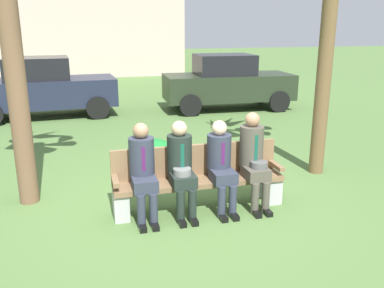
# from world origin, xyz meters

# --- Properties ---
(ground_plane) EXTENTS (80.00, 80.00, 0.00)m
(ground_plane) POSITION_xyz_m (0.00, 0.00, 0.00)
(ground_plane) COLOR #4E6E38
(park_bench) EXTENTS (2.41, 0.44, 0.90)m
(park_bench) POSITION_xyz_m (0.17, -0.17, 0.44)
(park_bench) COLOR brown
(park_bench) RESTS_ON ground
(seated_man_leftmost) EXTENTS (0.34, 0.72, 1.30)m
(seated_man_leftmost) POSITION_xyz_m (-0.62, -0.30, 0.73)
(seated_man_leftmost) COLOR #2D3342
(seated_man_leftmost) RESTS_ON ground
(seated_man_centerleft) EXTENTS (0.34, 0.72, 1.30)m
(seated_man_centerleft) POSITION_xyz_m (-0.10, -0.31, 0.72)
(seated_man_centerleft) COLOR #1E2823
(seated_man_centerleft) RESTS_ON ground
(seated_man_centerright) EXTENTS (0.34, 0.72, 1.27)m
(seated_man_centerright) POSITION_xyz_m (0.46, -0.31, 0.71)
(seated_man_centerright) COLOR #2D3342
(seated_man_centerright) RESTS_ON ground
(seated_man_rightmost) EXTENTS (0.34, 0.72, 1.36)m
(seated_man_rightmost) POSITION_xyz_m (0.95, -0.30, 0.75)
(seated_man_rightmost) COLOR #4C473D
(seated_man_rightmost) RESTS_ON ground
(shrub_near_bench) EXTENTS (0.92, 0.84, 0.58)m
(shrub_near_bench) POSITION_xyz_m (-0.21, 1.56, 0.29)
(shrub_near_bench) COLOR #1B762E
(shrub_near_bench) RESTS_ON ground
(parked_car_near) EXTENTS (3.99, 1.91, 1.68)m
(parked_car_near) POSITION_xyz_m (-2.39, 6.78, 0.84)
(parked_car_near) COLOR #1E2338
(parked_car_near) RESTS_ON ground
(parked_car_far) EXTENTS (3.96, 1.84, 1.68)m
(parked_car_far) POSITION_xyz_m (3.00, 6.50, 0.84)
(parked_car_far) COLOR #232D1E
(parked_car_far) RESTS_ON ground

